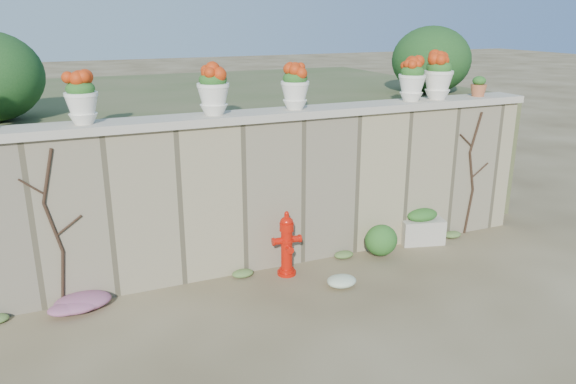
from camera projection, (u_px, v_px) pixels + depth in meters
name	position (u px, v px, depth m)	size (l,w,h in m)	color
ground	(330.00, 324.00, 6.21)	(80.00, 80.00, 0.00)	#4D3E26
stone_wall	(269.00, 193.00, 7.48)	(8.00, 0.40, 2.00)	gray
wall_cap	(268.00, 115.00, 7.16)	(8.10, 0.52, 0.10)	#B9AF9C
raised_fill	(205.00, 144.00, 10.28)	(9.00, 6.00, 2.00)	#384C23
back_shrub_right	(431.00, 60.00, 9.35)	(1.30, 1.30, 1.10)	#143814
vine_left	(55.00, 228.00, 6.28)	(0.60, 0.04, 1.91)	black
vine_right	(472.00, 172.00, 8.51)	(0.60, 0.04, 1.91)	black
fire_hydrant	(287.00, 243.00, 7.28)	(0.38, 0.27, 0.87)	#BB1307
planter_box	(421.00, 227.00, 8.38)	(0.71, 0.51, 0.53)	#B9AF9C
green_shrub	(383.00, 238.00, 7.84)	(0.62, 0.55, 0.58)	#1E5119
magenta_clump	(72.00, 304.00, 6.43)	(0.82, 0.55, 0.22)	#C7279F
white_flowers	(341.00, 280.00, 7.05)	(0.49, 0.39, 0.18)	white
urn_pot_1	(81.00, 99.00, 6.22)	(0.36, 0.36, 0.57)	white
urn_pot_2	(213.00, 90.00, 6.79)	(0.39, 0.39, 0.62)	white
urn_pot_3	(295.00, 87.00, 7.20)	(0.37, 0.37, 0.57)	white
urn_pot_4	(412.00, 80.00, 7.88)	(0.38, 0.38, 0.59)	white
urn_pot_5	(438.00, 76.00, 8.05)	(0.42, 0.42, 0.66)	white
terracotta_pot	(479.00, 87.00, 8.39)	(0.24, 0.24, 0.29)	#AE5B35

